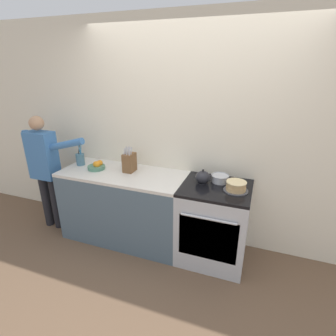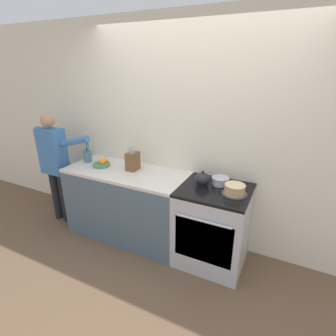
{
  "view_description": "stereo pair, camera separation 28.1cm",
  "coord_description": "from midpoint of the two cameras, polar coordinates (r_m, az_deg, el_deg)",
  "views": [
    {
      "loc": [
        0.75,
        -2.16,
        2.06
      ],
      "look_at": [
        -0.15,
        0.29,
        1.03
      ],
      "focal_mm": 28.0,
      "sensor_mm": 36.0,
      "label": 1
    },
    {
      "loc": [
        1.01,
        -2.05,
        2.06
      ],
      "look_at": [
        -0.15,
        0.29,
        1.03
      ],
      "focal_mm": 28.0,
      "sensor_mm": 36.0,
      "label": 2
    }
  ],
  "objects": [
    {
      "name": "mixing_bowl",
      "position": [
        2.85,
        14.13,
        -2.74
      ],
      "size": [
        0.19,
        0.19,
        0.08
      ],
      "color": "#B7BABF",
      "rests_on": "stove_range"
    },
    {
      "name": "counter_cabinet",
      "position": [
        3.34,
        -6.41,
        -7.71
      ],
      "size": [
        1.5,
        0.65,
        0.88
      ],
      "color": "#4C6070",
      "rests_on": "ground_plane"
    },
    {
      "name": "person_baker",
      "position": [
        3.71,
        -21.5,
        1.52
      ],
      "size": [
        0.89,
        0.2,
        1.51
      ],
      "rotation": [
        0.0,
        0.0,
        -0.04
      ],
      "color": "black",
      "rests_on": "ground_plane"
    },
    {
      "name": "tea_kettle",
      "position": [
        2.79,
        10.42,
        -2.4
      ],
      "size": [
        0.19,
        0.16,
        0.16
      ],
      "color": "#232328",
      "rests_on": "stove_range"
    },
    {
      "name": "wall_back",
      "position": [
        3.01,
        8.5,
        6.54
      ],
      "size": [
        8.0,
        0.04,
        2.6
      ],
      "color": "silver",
      "rests_on": "ground_plane"
    },
    {
      "name": "utensil_crock",
      "position": [
        3.52,
        -14.94,
        2.51
      ],
      "size": [
        0.1,
        0.1,
        0.31
      ],
      "color": "#477084",
      "rests_on": "counter_cabinet"
    },
    {
      "name": "fruit_bowl",
      "position": [
        3.33,
        -11.83,
        0.96
      ],
      "size": [
        0.21,
        0.21,
        0.1
      ],
      "color": "#4C7F66",
      "rests_on": "counter_cabinet"
    },
    {
      "name": "knife_block",
      "position": [
        3.14,
        -5.17,
        1.51
      ],
      "size": [
        0.12,
        0.16,
        0.32
      ],
      "color": "brown",
      "rests_on": "counter_cabinet"
    },
    {
      "name": "stove_range",
      "position": [
        2.97,
        12.43,
        -12.25
      ],
      "size": [
        0.72,
        0.68,
        0.88
      ],
      "color": "#B7BABF",
      "rests_on": "ground_plane"
    },
    {
      "name": "ground_plane",
      "position": [
        3.08,
        2.89,
        -20.65
      ],
      "size": [
        16.0,
        16.0,
        0.0
      ],
      "primitive_type": "plane",
      "color": "brown"
    },
    {
      "name": "layer_cake",
      "position": [
        2.68,
        17.28,
        -4.6
      ],
      "size": [
        0.25,
        0.25,
        0.1
      ],
      "color": "#4C4C51",
      "rests_on": "stove_range"
    }
  ]
}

